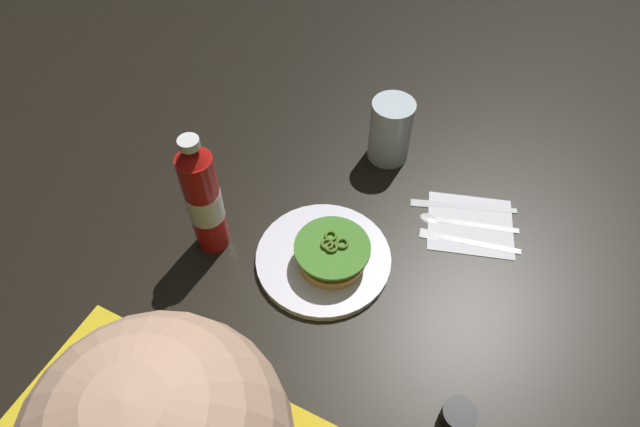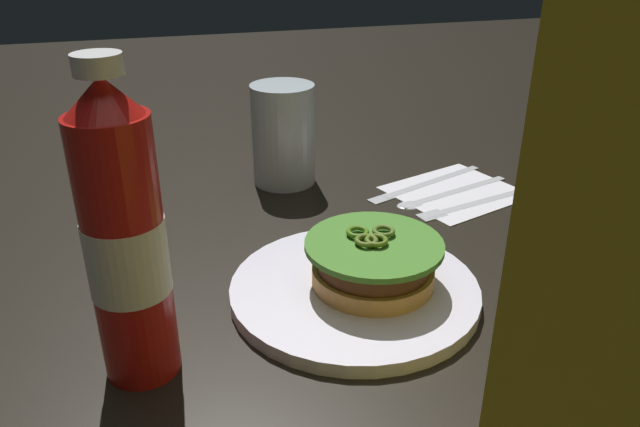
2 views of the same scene
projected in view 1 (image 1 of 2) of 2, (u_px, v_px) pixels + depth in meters
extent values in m
plane|color=black|center=(364.00, 252.00, 1.00)|extent=(3.00, 3.00, 0.00)
cylinder|color=white|center=(323.00, 258.00, 0.98)|extent=(0.25, 0.25, 0.01)
cylinder|color=tan|center=(332.00, 258.00, 0.96)|extent=(0.12, 0.12, 0.02)
cylinder|color=#512D19|center=(332.00, 253.00, 0.95)|extent=(0.11, 0.11, 0.02)
cylinder|color=red|center=(332.00, 249.00, 0.94)|extent=(0.10, 0.10, 0.01)
cylinder|color=#448229|center=(332.00, 247.00, 0.94)|extent=(0.14, 0.14, 0.01)
torus|color=#516D1C|center=(331.00, 247.00, 0.93)|extent=(0.02, 0.02, 0.01)
torus|color=#4D6921|center=(342.00, 243.00, 0.93)|extent=(0.02, 0.02, 0.01)
torus|color=#536722|center=(327.00, 244.00, 0.93)|extent=(0.02, 0.02, 0.01)
torus|color=#477317|center=(331.00, 236.00, 0.94)|extent=(0.02, 0.02, 0.01)
cylinder|color=#B21612|center=(205.00, 204.00, 0.93)|extent=(0.06, 0.06, 0.22)
cone|color=#B21612|center=(191.00, 153.00, 0.83)|extent=(0.06, 0.06, 0.03)
cylinder|color=white|center=(189.00, 143.00, 0.82)|extent=(0.03, 0.03, 0.01)
cylinder|color=white|center=(205.00, 204.00, 0.93)|extent=(0.06, 0.06, 0.06)
cylinder|color=silver|center=(391.00, 131.00, 1.10)|extent=(0.09, 0.09, 0.14)
cylinder|color=black|center=(458.00, 416.00, 0.80)|extent=(0.05, 0.05, 0.03)
cube|color=white|center=(470.00, 224.00, 1.04)|extent=(0.20, 0.19, 0.00)
cube|color=silver|center=(470.00, 206.00, 1.06)|extent=(0.18, 0.07, 0.00)
cube|color=silver|center=(431.00, 203.00, 1.07)|extent=(0.08, 0.04, 0.00)
cube|color=silver|center=(471.00, 223.00, 1.04)|extent=(0.18, 0.06, 0.00)
ellipsoid|color=silver|center=(430.00, 217.00, 1.05)|extent=(0.04, 0.03, 0.00)
cube|color=silver|center=(471.00, 241.00, 1.01)|extent=(0.18, 0.05, 0.00)
cube|color=silver|center=(429.00, 233.00, 1.02)|extent=(0.04, 0.03, 0.00)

